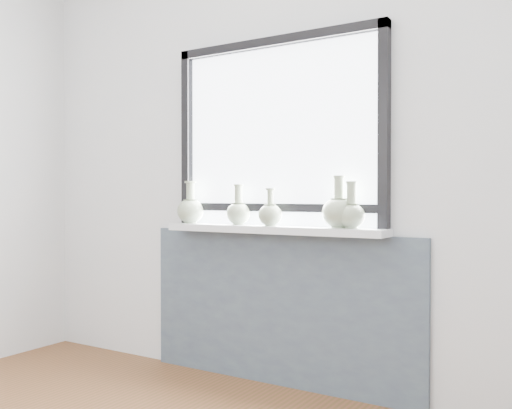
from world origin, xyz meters
The scene contains 9 objects.
back_wall centered at (0.00, 1.81, 1.30)m, with size 3.60×0.02×2.60m, color silver.
apron_panel centered at (0.00, 1.78, 0.43)m, with size 1.70×0.03×0.86m, color #4D5E69.
windowsill centered at (0.00, 1.71, 0.88)m, with size 1.32×0.18×0.04m, color white.
window centered at (0.00, 1.77, 1.44)m, with size 1.30×0.06×1.05m.
vase_a centered at (-0.56, 1.70, 0.99)m, with size 0.16×0.16×0.25m.
vase_b centered at (-0.22, 1.72, 0.98)m, with size 0.14×0.14×0.23m.
vase_c centered at (0.01, 1.68, 0.97)m, with size 0.13×0.13×0.21m.
vase_d centered at (0.40, 1.71, 0.99)m, with size 0.17×0.17×0.27m.
vase_e centered at (0.47, 1.71, 0.98)m, with size 0.14×0.14×0.24m.
Camera 1 is at (1.58, -1.01, 1.07)m, focal length 40.00 mm.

